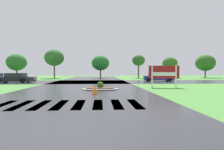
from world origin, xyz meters
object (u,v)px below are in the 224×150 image
Objects in this scene: car_silver_hatch at (14,78)px; traffic_cone at (95,90)px; median_island at (100,88)px; car_blue_compact at (158,77)px; estate_billboard at (164,73)px; drainage_pipe_stack at (29,79)px.

traffic_cone is (11.24, -13.65, -0.30)m from car_silver_hatch.
car_silver_hatch is (-11.61, 10.30, 0.48)m from median_island.
car_blue_compact is at bearing 54.90° from median_island.
car_silver_hatch is at bearing 138.41° from median_island.
estate_billboard is 11.29m from car_blue_compact.
traffic_cone is (-0.37, -3.34, 0.18)m from median_island.
traffic_cone is at bearing 45.33° from estate_billboard.
median_island is 18.09m from drainage_pipe_stack.
car_blue_compact is at bearing -95.58° from estate_billboard.
median_island is 0.67× the size of car_blue_compact.
drainage_pipe_stack is at bearing -28.30° from estate_billboard.
estate_billboard is 0.61× the size of car_blue_compact.
median_island is at bearing -118.15° from car_blue_compact.
median_island is (-6.08, -1.54, -1.26)m from estate_billboard.
traffic_cone is (10.73, -17.62, -0.09)m from drainage_pipe_stack.
estate_billboard reaches higher than traffic_cone.
traffic_cone is at bearing -58.65° from drainage_pipe_stack.
car_silver_hatch is 2.10× the size of drainage_pipe_stack.
car_silver_hatch is 7.26× the size of traffic_cone.
car_silver_hatch is at bearing -97.20° from drainage_pipe_stack.
traffic_cone is at bearing 131.97° from car_silver_hatch.
estate_billboard is 21.42m from drainage_pipe_stack.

